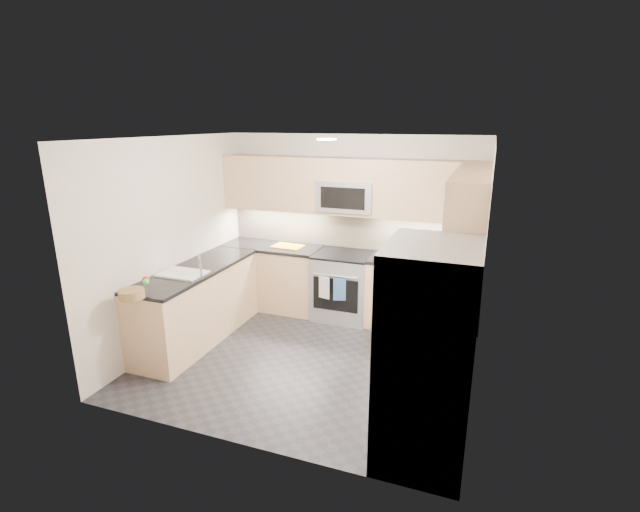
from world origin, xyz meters
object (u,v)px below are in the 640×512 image
at_px(utensil_bowl, 442,258).
at_px(cutting_board, 288,246).
at_px(fruit_basket, 132,294).
at_px(microwave, 347,196).
at_px(gas_range, 343,286).
at_px(refrigerator, 427,354).

xyz_separation_m(utensil_bowl, cutting_board, (-2.16, 0.13, -0.08)).
distance_m(cutting_board, fruit_basket, 2.47).
relative_size(microwave, cutting_board, 1.78).
height_order(microwave, utensil_bowl, microwave).
xyz_separation_m(gas_range, cutting_board, (-0.84, 0.04, 0.49)).
height_order(gas_range, utensil_bowl, utensil_bowl).
height_order(microwave, fruit_basket, microwave).
distance_m(utensil_bowl, fruit_basket, 3.61).
bearing_deg(refrigerator, fruit_basket, 178.36).
relative_size(gas_range, microwave, 1.20).
distance_m(microwave, fruit_basket, 2.98).
bearing_deg(refrigerator, gas_range, 120.88).
distance_m(utensil_bowl, cutting_board, 2.16).
xyz_separation_m(microwave, cutting_board, (-0.84, -0.09, -0.75)).
height_order(utensil_bowl, cutting_board, utensil_bowl).
height_order(utensil_bowl, fruit_basket, utensil_bowl).
bearing_deg(microwave, fruit_basket, -121.52).
bearing_deg(microwave, refrigerator, -60.38).
relative_size(gas_range, utensil_bowl, 3.14).
relative_size(gas_range, fruit_basket, 3.60).
bearing_deg(refrigerator, microwave, 119.62).
xyz_separation_m(microwave, refrigerator, (1.45, -2.55, -0.80)).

